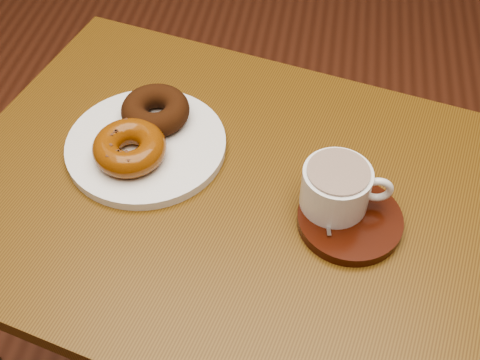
# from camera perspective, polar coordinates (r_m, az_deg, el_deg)

# --- Properties ---
(ground) EXTENTS (6.00, 6.00, 0.00)m
(ground) POSITION_cam_1_polar(r_m,az_deg,el_deg) (1.64, -7.13, -11.90)
(ground) COLOR brown
(ground) RESTS_ON ground
(cafe_table) EXTENTS (0.92, 0.77, 0.76)m
(cafe_table) POSITION_cam_1_polar(r_m,az_deg,el_deg) (0.97, -1.17, -5.29)
(cafe_table) COLOR brown
(cafe_table) RESTS_ON ground
(donut_plate) EXTENTS (0.34, 0.34, 0.01)m
(donut_plate) POSITION_cam_1_polar(r_m,az_deg,el_deg) (0.94, -8.88, 3.30)
(donut_plate) COLOR white
(donut_plate) RESTS_ON cafe_table
(donut_cinnamon) EXTENTS (0.14, 0.14, 0.04)m
(donut_cinnamon) POSITION_cam_1_polar(r_m,az_deg,el_deg) (0.95, -8.02, 6.58)
(donut_cinnamon) COLOR #361A0A
(donut_cinnamon) RESTS_ON donut_plate
(donut_caramel) EXTENTS (0.11, 0.11, 0.04)m
(donut_caramel) POSITION_cam_1_polar(r_m,az_deg,el_deg) (0.90, -10.44, 3.04)
(donut_caramel) COLOR brown
(donut_caramel) RESTS_ON donut_plate
(saucer) EXTENTS (0.15, 0.15, 0.02)m
(saucer) POSITION_cam_1_polar(r_m,az_deg,el_deg) (0.84, 10.35, -3.75)
(saucer) COLOR #331006
(saucer) RESTS_ON cafe_table
(coffee_cup) EXTENTS (0.12, 0.09, 0.07)m
(coffee_cup) POSITION_cam_1_polar(r_m,az_deg,el_deg) (0.82, 9.19, -0.68)
(coffee_cup) COLOR white
(coffee_cup) RESTS_ON saucer
(teaspoon) EXTENTS (0.03, 0.09, 0.01)m
(teaspoon) POSITION_cam_1_polar(r_m,az_deg,el_deg) (0.85, 7.99, -1.49)
(teaspoon) COLOR silver
(teaspoon) RESTS_ON saucer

